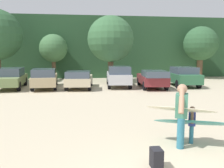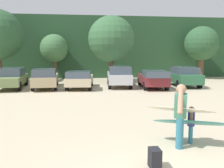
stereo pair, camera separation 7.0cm
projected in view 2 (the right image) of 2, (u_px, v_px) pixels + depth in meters
name	position (u px, v px, depth m)	size (l,w,h in m)	color
hillside_ridge	(96.00, 48.00, 31.97)	(108.00, 12.00, 6.62)	#284C2D
tree_far_right	(54.00, 48.00, 24.35)	(2.77, 2.77, 4.54)	brown
tree_center_left	(111.00, 39.00, 22.30)	(4.20, 4.20, 6.04)	brown
tree_center_right	(202.00, 44.00, 25.46)	(3.53, 3.53, 5.43)	brown
parked_car_olive_green	(11.00, 78.00, 18.47)	(2.16, 4.91, 1.52)	#6B7F4C
parked_car_tan	(45.00, 78.00, 18.45)	(2.05, 4.89, 1.50)	tan
parked_car_champagne	(80.00, 79.00, 18.34)	(2.14, 4.20, 1.35)	beige
parked_car_silver	(119.00, 76.00, 19.22)	(2.09, 4.42, 1.65)	silver
parked_car_maroon	(153.00, 78.00, 18.51)	(2.14, 4.57, 1.38)	maroon
parked_car_forest_green	(183.00, 76.00, 19.60)	(2.03, 4.17, 1.57)	#2D6642
person_adult	(180.00, 112.00, 6.74)	(0.50, 0.81, 1.76)	teal
person_child	(191.00, 122.00, 7.11)	(0.29, 0.46, 1.07)	teal
surfboard_cream	(180.00, 109.00, 6.78)	(1.91, 1.38, 0.26)	beige
surfboard_teal	(193.00, 123.00, 7.03)	(2.32, 1.33, 0.32)	teal
backpack_dropped	(155.00, 158.00, 5.55)	(0.24, 0.34, 0.45)	black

